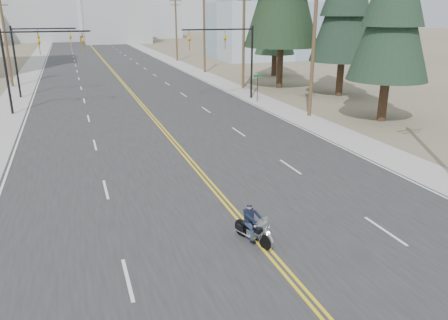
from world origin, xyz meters
name	(u,v)px	position (x,y,z in m)	size (l,w,h in m)	color
road	(106,63)	(0.00, 70.00, 0.01)	(20.00, 200.00, 0.01)	#303033
sidewalk_left	(33,66)	(-11.50, 70.00, 0.01)	(3.00, 200.00, 0.01)	#A5A5A0
sidewalk_right	(172,61)	(11.50, 70.00, 0.01)	(3.00, 200.00, 0.01)	#A5A5A0
traffic_mast_left	(30,54)	(-8.98, 32.00, 4.94)	(7.10, 0.26, 7.00)	black
traffic_mast_right	(233,48)	(8.98, 32.00, 4.94)	(7.10, 0.26, 7.00)	black
traffic_mast_far	(32,48)	(-9.31, 40.00, 4.87)	(6.10, 0.26, 7.00)	black
street_sign	(258,83)	(10.80, 30.00, 1.80)	(0.90, 0.06, 2.62)	black
utility_pole_b	(314,42)	(12.50, 23.00, 5.98)	(2.20, 0.30, 11.50)	brown
utility_pole_c	(244,36)	(12.50, 38.00, 5.73)	(2.20, 0.30, 11.00)	brown
utility_pole_d	(204,29)	(12.50, 53.00, 5.98)	(2.20, 0.30, 11.50)	brown
utility_pole_e	(176,28)	(12.50, 70.00, 5.73)	(2.20, 0.30, 11.00)	brown
utility_pole_left	(5,38)	(-12.50, 48.00, 5.48)	(2.20, 0.30, 10.50)	brown
glass_building	(277,3)	(32.00, 70.00, 10.00)	(24.00, 16.00, 20.00)	#9EB5CC
haze_bldg_b	(116,17)	(8.00, 125.00, 7.00)	(18.00, 14.00, 14.00)	#ADB2B7
haze_bldg_c	(240,10)	(40.00, 110.00, 9.00)	(16.00, 12.00, 18.00)	#B7BCC6
haze_bldg_e	(158,20)	(25.00, 150.00, 6.00)	(14.00, 14.00, 12.00)	#B7BCC6
motorcyclist	(254,225)	(-0.24, 4.92, 0.73)	(0.80, 1.87, 1.46)	black
conifer_far	(276,12)	(20.47, 46.55, 8.29)	(5.39, 5.39, 14.45)	#382619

